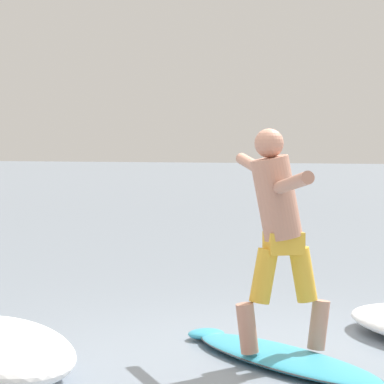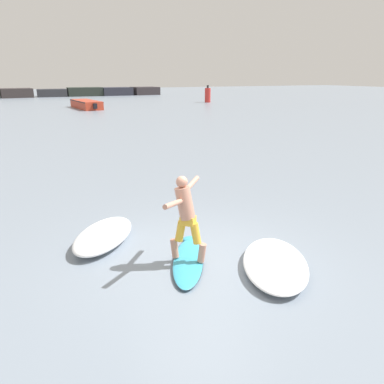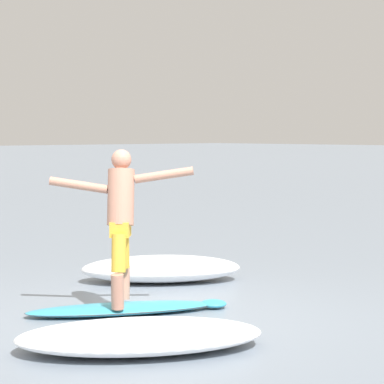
{
  "view_description": "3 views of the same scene",
  "coord_description": "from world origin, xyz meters",
  "views": [
    {
      "loc": [
        -6.3,
        -2.87,
        1.55
      ],
      "look_at": [
        -0.42,
        0.6,
        1.25
      ],
      "focal_mm": 85.0,
      "sensor_mm": 36.0,
      "label": 1
    },
    {
      "loc": [
        -2.96,
        -5.91,
        3.43
      ],
      "look_at": [
        0.18,
        0.77,
        1.12
      ],
      "focal_mm": 35.0,
      "sensor_mm": 36.0,
      "label": 2
    },
    {
      "loc": [
        7.06,
        -6.01,
        1.9
      ],
      "look_at": [
        -0.86,
        1.42,
        1.18
      ],
      "focal_mm": 85.0,
      "sensor_mm": 36.0,
      "label": 3
    }
  ],
  "objects": [
    {
      "name": "wave_foam_at_tail",
      "position": [
        1.04,
        -0.99,
        0.12
      ],
      "size": [
        2.13,
        2.46,
        0.24
      ],
      "color": "white",
      "rests_on": "ground"
    },
    {
      "name": "surfboard",
      "position": [
        -0.3,
        -0.08,
        0.05
      ],
      "size": [
        1.44,
        2.13,
        0.23
      ],
      "color": "#37A5C5",
      "rests_on": "ground"
    },
    {
      "name": "surfer",
      "position": [
        -0.35,
        -0.08,
        1.04
      ],
      "size": [
        1.16,
        1.13,
        1.62
      ],
      "color": "tan",
      "rests_on": "surfboard"
    },
    {
      "name": "wave_foam_at_nose",
      "position": [
        -1.55,
        1.53,
        0.16
      ],
      "size": [
        2.0,
        2.23,
        0.33
      ],
      "color": "white",
      "rests_on": "ground"
    },
    {
      "name": "fishing_boat_near_jetty",
      "position": [
        4.24,
        36.36,
        0.45
      ],
      "size": [
        2.46,
        7.59,
        0.84
      ],
      "color": "#C03B25",
      "rests_on": "ground"
    },
    {
      "name": "channel_marker_buoy",
      "position": [
        20.39,
        38.86,
        0.94
      ],
      "size": [
        0.75,
        0.75,
        2.18
      ],
      "color": "red",
      "rests_on": "ground"
    },
    {
      "name": "rock_jetty_breakwater",
      "position": [
        -2.18,
        62.0,
        0.69
      ],
      "size": [
        48.27,
        4.63,
        1.59
      ],
      "color": "#34352A",
      "rests_on": "ground"
    },
    {
      "name": "ground_plane",
      "position": [
        0.0,
        0.0,
        0.0
      ],
      "size": [
        200.0,
        200.0,
        0.0
      ],
      "primitive_type": "plane",
      "color": "gray"
    }
  ]
}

